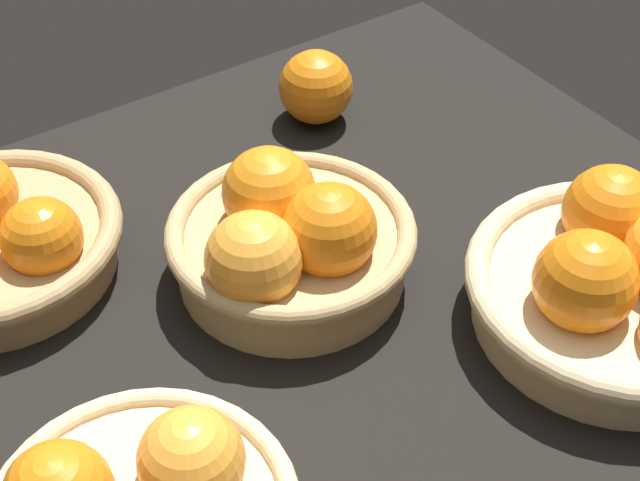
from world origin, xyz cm
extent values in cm
cube|color=black|center=(0.00, 0.00, 1.50)|extent=(84.00, 72.00, 3.00)
cylinder|color=tan|center=(0.59, 2.86, 5.53)|extent=(20.23, 20.23, 5.07)
torus|color=tan|center=(0.59, 2.86, 8.07)|extent=(21.99, 21.99, 1.76)
sphere|color=orange|center=(0.18, 5.32, 11.01)|extent=(8.17, 8.17, 8.17)
sphere|color=orange|center=(2.00, -0.90, 10.29)|extent=(8.17, 8.17, 8.17)
sphere|color=#F49E33|center=(-4.79, -0.39, 9.78)|extent=(8.17, 8.17, 8.17)
cylinder|color=#D3BC8C|center=(20.04, -17.16, 5.26)|extent=(23.53, 23.53, 4.53)
torus|color=#D3BC8C|center=(20.04, -17.16, 7.53)|extent=(25.70, 25.70, 2.17)
sphere|color=orange|center=(23.93, -11.90, 9.61)|extent=(8.36, 8.36, 8.36)
sphere|color=orange|center=(15.34, -17.14, 10.25)|extent=(8.36, 8.36, 8.36)
sphere|color=#F49E33|center=(-18.50, -15.04, 10.84)|extent=(7.17, 7.17, 7.17)
sphere|color=orange|center=(-17.78, 13.52, 8.67)|extent=(7.08, 7.08, 7.08)
sphere|color=orange|center=(15.97, 21.96, 6.97)|extent=(7.95, 7.95, 7.95)
camera|label=1|loc=(-31.94, -49.97, 63.03)|focal=53.72mm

